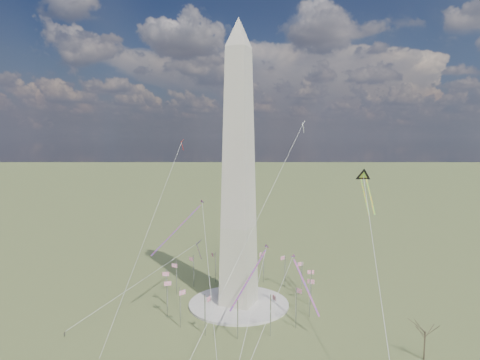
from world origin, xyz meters
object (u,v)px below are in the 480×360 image
at_px(tree_near, 425,329).
at_px(person_west, 65,334).
at_px(washington_monument, 239,173).
at_px(kite_delta_black, 364,178).

relative_size(tree_near, person_west, 7.54).
distance_m(tree_near, person_west, 104.62).
bearing_deg(washington_monument, person_west, -131.98).
relative_size(washington_monument, tree_near, 8.30).
xyz_separation_m(washington_monument, tree_near, (61.47, -15.11, -39.37)).
bearing_deg(washington_monument, tree_near, -13.81).
bearing_deg(washington_monument, kite_delta_black, 17.17).
xyz_separation_m(washington_monument, kite_delta_black, (40.94, 12.65, -1.61)).
bearing_deg(kite_delta_black, tree_near, 108.29).
bearing_deg(tree_near, person_west, -164.32).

